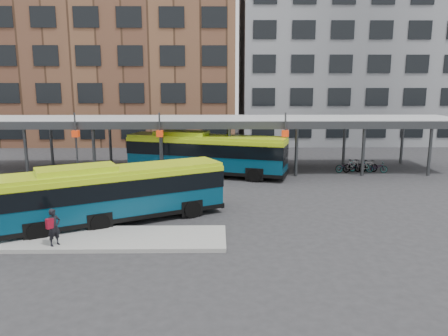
% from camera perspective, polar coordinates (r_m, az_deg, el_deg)
% --- Properties ---
extents(ground, '(120.00, 120.00, 0.00)m').
position_cam_1_polar(ground, '(22.58, -3.75, -6.71)').
color(ground, '#28282B').
rests_on(ground, ground).
extents(boarding_island, '(14.00, 3.00, 0.18)m').
position_cam_1_polar(boarding_island, '(20.78, -19.70, -8.70)').
color(boarding_island, gray).
rests_on(boarding_island, ground).
extents(canopy, '(40.00, 6.53, 4.80)m').
position_cam_1_polar(canopy, '(34.48, -2.85, 6.12)').
color(canopy, '#999B9E').
rests_on(canopy, ground).
extents(building_brick, '(26.00, 14.00, 22.00)m').
position_cam_1_polar(building_brick, '(54.77, -13.02, 15.14)').
color(building_brick, brown).
rests_on(building_brick, ground).
extents(building_grey, '(24.00, 14.00, 20.00)m').
position_cam_1_polar(building_grey, '(55.57, 15.14, 13.95)').
color(building_grey, slate).
rests_on(building_grey, ground).
extents(bus_front, '(10.75, 7.05, 3.01)m').
position_cam_1_polar(bus_front, '(22.31, -14.04, -3.06)').
color(bus_front, '#07364D').
rests_on(bus_front, ground).
extents(bus_rear, '(12.17, 5.97, 3.30)m').
position_cam_1_polar(bus_rear, '(32.73, -2.40, 1.99)').
color(bus_rear, '#07364D').
rests_on(bus_rear, ground).
extents(pedestrian, '(0.65, 0.69, 1.58)m').
position_cam_1_polar(pedestrian, '(19.67, -21.34, -7.19)').
color(pedestrian, black).
rests_on(pedestrian, boarding_island).
extents(bike_rack, '(4.17, 1.36, 1.04)m').
position_cam_1_polar(bike_rack, '(35.66, 17.24, 0.23)').
color(bike_rack, slate).
rests_on(bike_rack, ground).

